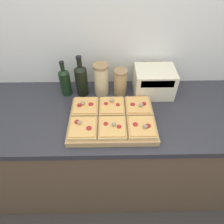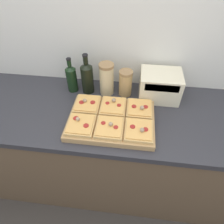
# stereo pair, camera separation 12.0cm
# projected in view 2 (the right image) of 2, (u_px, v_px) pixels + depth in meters

# --- Properties ---
(ground_plane) EXTENTS (12.00, 12.00, 0.00)m
(ground_plane) POSITION_uv_depth(u_px,v_px,m) (114.00, 213.00, 1.69)
(ground_plane) COLOR #3D3833
(wall_back) EXTENTS (6.00, 0.06, 2.50)m
(wall_back) POSITION_uv_depth(u_px,v_px,m) (127.00, 34.00, 1.29)
(wall_back) COLOR silver
(wall_back) RESTS_ON ground_plane
(kitchen_counter) EXTENTS (2.63, 0.67, 0.89)m
(kitchen_counter) POSITION_uv_depth(u_px,v_px,m) (119.00, 151.00, 1.60)
(kitchen_counter) COLOR brown
(kitchen_counter) RESTS_ON ground_plane
(cutting_board) EXTENTS (0.51, 0.37, 0.04)m
(cutting_board) POSITION_uv_depth(u_px,v_px,m) (111.00, 120.00, 1.21)
(cutting_board) COLOR tan
(cutting_board) RESTS_ON kitchen_counter
(pizza_slice_back_left) EXTENTS (0.15, 0.17, 0.05)m
(pizza_slice_back_left) POSITION_uv_depth(u_px,v_px,m) (87.00, 104.00, 1.26)
(pizza_slice_back_left) COLOR tan
(pizza_slice_back_left) RESTS_ON cutting_board
(pizza_slice_back_center) EXTENTS (0.15, 0.17, 0.06)m
(pizza_slice_back_center) POSITION_uv_depth(u_px,v_px,m) (113.00, 106.00, 1.25)
(pizza_slice_back_center) COLOR tan
(pizza_slice_back_center) RESTS_ON cutting_board
(pizza_slice_back_right) EXTENTS (0.15, 0.17, 0.05)m
(pizza_slice_back_right) POSITION_uv_depth(u_px,v_px,m) (140.00, 108.00, 1.23)
(pizza_slice_back_right) COLOR tan
(pizza_slice_back_right) RESTS_ON cutting_board
(pizza_slice_front_left) EXTENTS (0.15, 0.17, 0.05)m
(pizza_slice_front_left) POSITION_uv_depth(u_px,v_px,m) (81.00, 125.00, 1.14)
(pizza_slice_front_left) COLOR tan
(pizza_slice_front_left) RESTS_ON cutting_board
(pizza_slice_front_center) EXTENTS (0.15, 0.17, 0.05)m
(pizza_slice_front_center) POSITION_uv_depth(u_px,v_px,m) (109.00, 127.00, 1.12)
(pizza_slice_front_center) COLOR tan
(pizza_slice_front_center) RESTS_ON cutting_board
(pizza_slice_front_right) EXTENTS (0.15, 0.17, 0.05)m
(pizza_slice_front_right) POSITION_uv_depth(u_px,v_px,m) (139.00, 130.00, 1.11)
(pizza_slice_front_right) COLOR tan
(pizza_slice_front_right) RESTS_ON cutting_board
(olive_oil_bottle) EXTENTS (0.07, 0.07, 0.25)m
(olive_oil_bottle) POSITION_uv_depth(u_px,v_px,m) (72.00, 78.00, 1.38)
(olive_oil_bottle) COLOR black
(olive_oil_bottle) RESTS_ON kitchen_counter
(wine_bottle) EXTENTS (0.08, 0.08, 0.29)m
(wine_bottle) POSITION_uv_depth(u_px,v_px,m) (87.00, 77.00, 1.36)
(wine_bottle) COLOR black
(wine_bottle) RESTS_ON kitchen_counter
(grain_jar_tall) EXTENTS (0.10, 0.10, 0.23)m
(grain_jar_tall) POSITION_uv_depth(u_px,v_px,m) (107.00, 79.00, 1.35)
(grain_jar_tall) COLOR beige
(grain_jar_tall) RESTS_ON kitchen_counter
(grain_jar_short) EXTENTS (0.09, 0.09, 0.18)m
(grain_jar_short) POSITION_uv_depth(u_px,v_px,m) (125.00, 83.00, 1.35)
(grain_jar_short) COLOR tan
(grain_jar_short) RESTS_ON kitchen_counter
(toaster_oven) EXTENTS (0.29, 0.21, 0.19)m
(toaster_oven) POSITION_uv_depth(u_px,v_px,m) (160.00, 86.00, 1.33)
(toaster_oven) COLOR beige
(toaster_oven) RESTS_ON kitchen_counter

